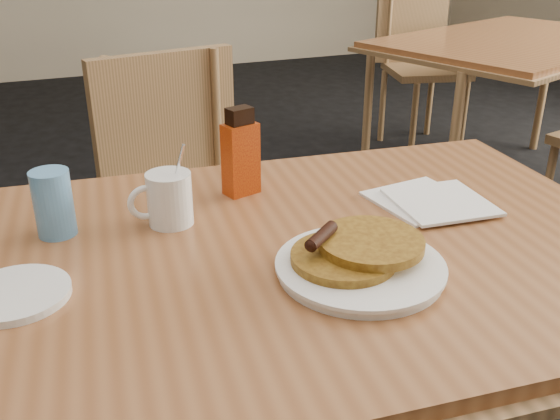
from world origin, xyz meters
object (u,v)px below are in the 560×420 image
at_px(pancake_plate, 359,261).
at_px(syrup_bottle, 241,155).
at_px(coffee_mug, 168,198).
at_px(neighbor_table, 516,46).
at_px(chair_main_far, 179,193).
at_px(chair_neighbor_far, 419,50).
at_px(blue_tumbler, 53,203).
at_px(main_table, 291,266).

bearing_deg(pancake_plate, syrup_bottle, 100.49).
bearing_deg(coffee_mug, pancake_plate, -70.65).
bearing_deg(neighbor_table, coffee_mug, -145.60).
height_order(pancake_plate, syrup_bottle, syrup_bottle).
relative_size(chair_main_far, chair_neighbor_far, 0.98).
bearing_deg(chair_main_far, blue_tumbler, -132.73).
bearing_deg(main_table, chair_neighbor_far, 51.95).
distance_m(chair_neighbor_far, blue_tumbler, 3.03).
height_order(chair_neighbor_far, pancake_plate, chair_neighbor_far).
bearing_deg(chair_main_far, pancake_plate, -95.20).
bearing_deg(pancake_plate, main_table, 118.30).
bearing_deg(chair_neighbor_far, syrup_bottle, -116.68).
bearing_deg(chair_main_far, coffee_mug, -115.13).
bearing_deg(chair_main_far, chair_neighbor_far, 29.20).
relative_size(chair_main_far, coffee_mug, 6.11).
height_order(chair_main_far, blue_tumbler, chair_main_far).
bearing_deg(coffee_mug, chair_main_far, 55.66).
bearing_deg(main_table, chair_main_far, 92.06).
distance_m(main_table, blue_tumbler, 0.43).
height_order(chair_main_far, syrup_bottle, chair_main_far).
height_order(coffee_mug, blue_tumbler, coffee_mug).
relative_size(syrup_bottle, blue_tumbler, 1.50).
xyz_separation_m(chair_neighbor_far, pancake_plate, (-1.74, -2.42, 0.20)).
xyz_separation_m(coffee_mug, blue_tumbler, (-0.19, 0.03, 0.01)).
height_order(neighbor_table, pancake_plate, pancake_plate).
height_order(neighbor_table, blue_tumbler, blue_tumbler).
distance_m(coffee_mug, syrup_bottle, 0.19).
distance_m(neighbor_table, syrup_bottle, 2.24).
bearing_deg(blue_tumbler, pancake_plate, -36.36).
relative_size(main_table, chair_neighbor_far, 1.44).
xyz_separation_m(main_table, coffee_mug, (-0.17, 0.16, 0.09)).
height_order(coffee_mug, syrup_bottle, syrup_bottle).
relative_size(chair_neighbor_far, blue_tumbler, 8.01).
distance_m(pancake_plate, coffee_mug, 0.37).
bearing_deg(syrup_bottle, chair_neighbor_far, 32.84).
bearing_deg(chair_main_far, syrup_bottle, -98.56).
xyz_separation_m(neighbor_table, blue_tumbler, (-2.19, -1.34, 0.10)).
bearing_deg(neighbor_table, chair_neighbor_far, 91.79).
bearing_deg(blue_tumbler, coffee_mug, -9.54).
bearing_deg(chair_neighbor_far, coffee_mug, -118.05).
bearing_deg(neighbor_table, main_table, -140.03).
xyz_separation_m(main_table, pancake_plate, (0.06, -0.12, 0.06)).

